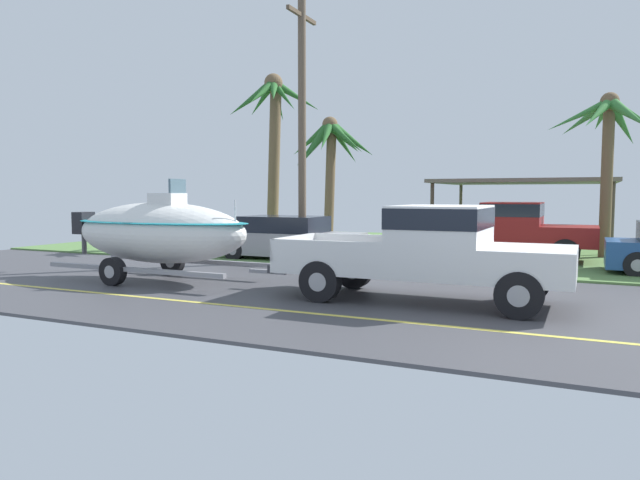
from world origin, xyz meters
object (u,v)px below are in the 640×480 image
Objects in this scene: boat_on_trailer at (160,232)px; palm_tree_mid at (330,149)px; parked_sedan_near at (289,239)px; pickup_truck_towing at (439,249)px; carport_awning at (525,183)px; palm_tree_near_right at (272,122)px; utility_pole at (302,125)px; parked_pickup_background at (511,228)px; palm_tree_near_left at (608,133)px.

palm_tree_mid reaches higher than boat_on_trailer.
parked_sedan_near is at bearing -93.54° from palm_tree_mid.
carport_awning is (0.24, 13.46, 1.48)m from pickup_truck_towing.
utility_pole is (3.20, -3.81, -0.70)m from palm_tree_near_right.
palm_tree_mid is (-5.78, 7.94, 2.63)m from pickup_truck_towing.
carport_awning is at bearing 91.65° from parked_pickup_background.
carport_awning is 0.99× the size of palm_tree_near_right.
carport_awning is 0.83× the size of utility_pole.
pickup_truck_towing is 7.83m from parked_pickup_background.
parked_pickup_background is (7.12, 7.82, -0.15)m from boat_on_trailer.
utility_pole is (-5.80, -2.84, 3.13)m from parked_pickup_background.
parked_sedan_near is 0.56× the size of utility_pole.
palm_tree_near_left is (2.63, 1.94, 2.99)m from parked_pickup_background.
parked_pickup_background is at bearing -88.35° from carport_awning.
carport_awning is at bearing 27.86° from palm_tree_near_right.
pickup_truck_towing is at bearing -45.63° from palm_tree_near_right.
parked_pickup_background is 1.31× the size of parked_sedan_near.
boat_on_trailer is 15.21m from carport_awning.
boat_on_trailer is 10.58m from parked_pickup_background.
pickup_truck_towing reaches higher than parked_sedan_near.
palm_tree_near_right reaches higher than parked_sedan_near.
palm_tree_mid is (-6.19, 0.12, 2.65)m from parked_pickup_background.
utility_pole is at bearing -123.65° from carport_awning.
palm_tree_near_left is at bearing 72.74° from pickup_truck_towing.
parked_pickup_background is 4.42m from palm_tree_near_left.
boat_on_trailer is at bearing -117.34° from carport_awning.
palm_tree_mid reaches higher than parked_pickup_background.
pickup_truck_towing is at bearing -92.96° from parked_pickup_background.
parked_sedan_near is at bearing -152.71° from palm_tree_near_left.
palm_tree_near_right reaches higher than carport_awning.
boat_on_trailer is at bearing -98.47° from parked_sedan_near.
parked_pickup_background is at bearing 26.08° from utility_pole.
pickup_truck_towing is 12.87m from palm_tree_near_right.
parked_sedan_near is 0.85× the size of palm_tree_near_left.
parked_pickup_background is 6.92m from parked_sedan_near.
carport_awning is at bearing 88.97° from pickup_truck_towing.
palm_tree_near_right is (-1.88, 8.79, 3.68)m from boat_on_trailer.
pickup_truck_towing is 10.17m from palm_tree_mid.
carport_awning is 4.87m from palm_tree_near_left.
boat_on_trailer is at bearing -180.00° from pickup_truck_towing.
carport_awning is 10.26m from palm_tree_near_right.
palm_tree_mid is at bearing 126.06° from pickup_truck_towing.
boat_on_trailer is 0.92× the size of carport_awning.
parked_pickup_background is at bearing -1.09° from palm_tree_mid.
parked_pickup_background is 6.73m from palm_tree_mid.
utility_pole is at bearing -153.92° from parked_pickup_background.
utility_pole reaches higher than parked_sedan_near.
utility_pole is (-8.43, -4.78, 0.14)m from palm_tree_near_left.
carport_awning is 1.25× the size of palm_tree_near_left.
palm_tree_mid is at bearing 86.46° from parked_sedan_near.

